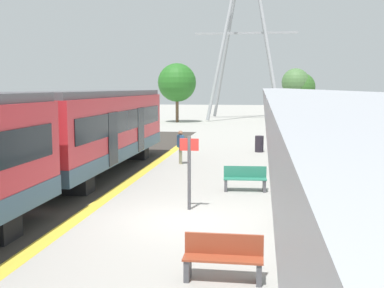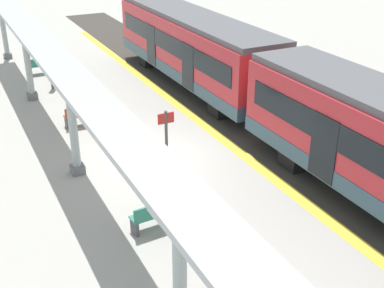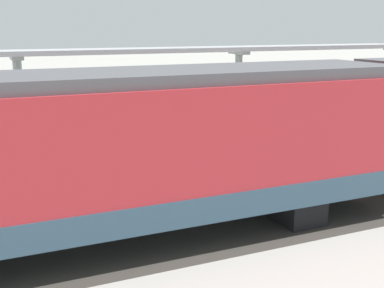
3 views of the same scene
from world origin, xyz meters
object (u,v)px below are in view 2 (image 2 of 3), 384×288
Objects in this scene: bench_mid_platform at (83,115)px; platform_info_sign at (166,136)px; canopy_pillar_fourth at (180,276)px; canopy_pillar_nearest at (3,29)px; bench_near_end at (42,65)px; train_near_carriage at (193,49)px; bench_far_end at (158,214)px; canopy_pillar_third at (73,126)px; canopy_pillar_second at (28,63)px; passenger_by_the_benches at (51,68)px.

platform_info_sign is (-1.43, 5.10, 0.89)m from bench_mid_platform.
canopy_pillar_fourth reaches higher than platform_info_sign.
canopy_pillar_nearest reaches higher than platform_info_sign.
canopy_pillar_nearest is 4.21m from bench_near_end.
train_near_carriage is 12.26m from bench_far_end.
canopy_pillar_third is 1.55× the size of platform_info_sign.
canopy_pillar_nearest is at bearing -90.00° from canopy_pillar_second.
canopy_pillar_third reaches higher than bench_near_end.
canopy_pillar_second is at bearing 43.36° from passenger_by_the_benches.
canopy_pillar_second is 1.55× the size of platform_info_sign.
canopy_pillar_second is 7.88m from canopy_pillar_third.
canopy_pillar_nearest is 1.55× the size of platform_info_sign.
bench_near_end is 1.01× the size of bench_mid_platform.
bench_far_end is (0.12, 7.95, 0.00)m from bench_mid_platform.
bench_near_end is at bearing -91.13° from passenger_by_the_benches.
canopy_pillar_nearest and canopy_pillar_fourth have the same top height.
canopy_pillar_nearest and canopy_pillar_third have the same top height.
bench_far_end is (-1.17, -3.94, -1.29)m from canopy_pillar_fourth.
canopy_pillar_fourth is (0.00, 23.39, 0.00)m from canopy_pillar_nearest.
canopy_pillar_second is 4.08m from bench_near_end.
bench_near_end is at bearing -93.58° from canopy_pillar_fourth.
canopy_pillar_second is at bearing -73.36° from platform_info_sign.
train_near_carriage reaches higher than canopy_pillar_second.
bench_near_end is (-1.22, -19.58, -1.29)m from canopy_pillar_fourth.
bench_mid_platform is at bearing -108.50° from canopy_pillar_third.
passenger_by_the_benches is (0.12, -5.12, 0.59)m from bench_mid_platform.
canopy_pillar_nearest is at bearing -50.33° from train_near_carriage.
passenger_by_the_benches reaches higher than bench_mid_platform.
canopy_pillar_third is at bearing 40.23° from train_near_carriage.
canopy_pillar_third is 9.09m from passenger_by_the_benches.
canopy_pillar_fourth is 4.31m from bench_far_end.
passenger_by_the_benches is at bearing -97.44° from canopy_pillar_third.
canopy_pillar_fourth reaches higher than passenger_by_the_benches.
canopy_pillar_third reaches higher than passenger_by_the_benches.
bench_near_end is at bearing -90.19° from bench_far_end.
bench_mid_platform is at bearing 96.42° from canopy_pillar_nearest.
canopy_pillar_fourth is 1.55× the size of platform_info_sign.
canopy_pillar_fourth is at bearing 90.00° from canopy_pillar_third.
platform_info_sign is (-2.72, 16.60, -0.40)m from canopy_pillar_nearest.
train_near_carriage is 8.44× the size of bench_mid_platform.
train_near_carriage reaches higher than bench_near_end.
bench_mid_platform is (6.19, 2.47, -1.39)m from train_near_carriage.
bench_far_end is at bearing 89.99° from passenger_by_the_benches.
train_near_carriage is at bearing -121.22° from bench_far_end.
bench_mid_platform is at bearing -96.21° from canopy_pillar_fourth.
canopy_pillar_third is at bearing 82.56° from passenger_by_the_benches.
canopy_pillar_fourth is at bearing 90.00° from canopy_pillar_nearest.
train_near_carriage is 9.81m from canopy_pillar_third.
canopy_pillar_nearest is 16.82m from platform_info_sign.
bench_near_end is (6.26, -5.21, -1.39)m from train_near_carriage.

